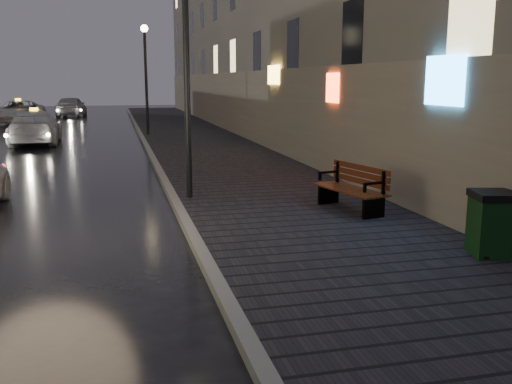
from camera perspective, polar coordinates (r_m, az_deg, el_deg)
ground at (r=7.45m, az=-15.00°, el=-11.39°), size 120.00×120.00×0.00m
sidewalk at (r=28.27m, az=-6.44°, el=5.52°), size 4.60×58.00×0.15m
curb at (r=28.06m, az=-11.33°, el=5.33°), size 0.20×58.00×0.15m
building_near at (r=32.84m, az=-1.86°, el=17.58°), size 1.80×50.00×13.00m
lamp_near at (r=13.02m, az=-7.00°, el=14.05°), size 0.36×0.36×5.28m
lamp_far at (r=28.95m, az=-10.98°, el=12.28°), size 0.36×0.36×5.28m
bench at (r=11.94m, az=9.68°, el=0.43°), size 1.05×1.94×0.94m
trash_bin at (r=9.46m, az=22.63°, el=-2.89°), size 0.79×0.79×1.00m
taxi_mid at (r=27.39m, az=-21.21°, el=6.04°), size 2.17×5.10×1.47m
taxi_far at (r=40.75m, az=-22.61°, el=7.39°), size 2.94×5.59×1.50m
car_far at (r=47.01m, az=-17.99°, el=8.14°), size 2.32×4.80×1.58m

